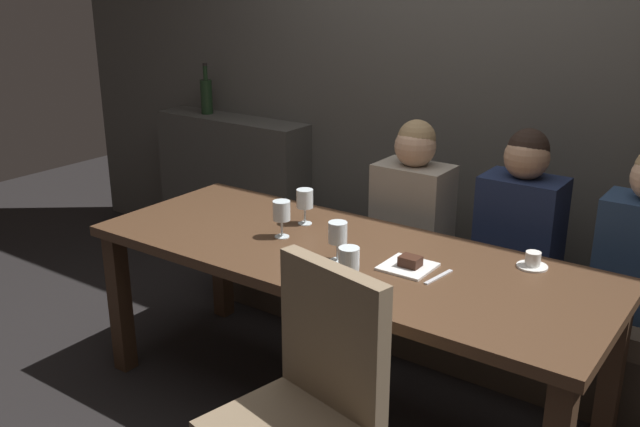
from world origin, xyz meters
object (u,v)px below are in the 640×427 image
at_px(dining_table, 342,270).
at_px(wine_bottle_dark_red, 206,95).
at_px(chair_near_side, 307,398).
at_px(wine_glass_far_left, 349,261).
at_px(diner_redhead, 413,197).
at_px(espresso_cup, 533,261).
at_px(dessert_plate, 409,264).
at_px(banquette_bench, 417,301).
at_px(fork_on_table, 439,277).
at_px(diner_bearded, 521,214).
at_px(wine_glass_near_right, 282,213).
at_px(wine_glass_center_front, 338,234).
at_px(wine_glass_near_left, 305,200).

relative_size(dining_table, wine_bottle_dark_red, 6.75).
xyz_separation_m(chair_near_side, wine_glass_far_left, (-0.12, 0.42, 0.29)).
bearing_deg(diner_redhead, espresso_cup, -27.96).
relative_size(wine_glass_far_left, dessert_plate, 0.86).
xyz_separation_m(banquette_bench, chair_near_side, (0.35, -1.42, 0.33)).
xyz_separation_m(chair_near_side, espresso_cup, (0.35, 1.01, 0.21)).
height_order(dessert_plate, fork_on_table, dessert_plate).
bearing_deg(chair_near_side, banquette_bench, 103.73).
bearing_deg(dining_table, espresso_cup, 22.29).
bearing_deg(diner_bearded, wine_glass_far_left, -104.49).
height_order(wine_bottle_dark_red, dessert_plate, wine_bottle_dark_red).
height_order(chair_near_side, fork_on_table, chair_near_side).
height_order(diner_bearded, wine_glass_near_right, diner_bearded).
bearing_deg(wine_glass_far_left, diner_bearded, 75.51).
height_order(chair_near_side, wine_glass_near_right, chair_near_side).
bearing_deg(wine_bottle_dark_red, wine_glass_center_front, -32.33).
bearing_deg(wine_glass_near_right, banquette_bench, 67.17).
bearing_deg(wine_bottle_dark_red, diner_bearded, -8.08).
bearing_deg(espresso_cup, banquette_bench, 149.34).
relative_size(wine_glass_near_left, fork_on_table, 0.96).
relative_size(wine_glass_center_front, espresso_cup, 1.37).
height_order(wine_bottle_dark_red, wine_glass_near_right, wine_bottle_dark_red).
bearing_deg(dessert_plate, wine_glass_near_left, 165.00).
relative_size(diner_redhead, wine_bottle_dark_red, 2.21).
distance_m(dining_table, diner_redhead, 0.69).
height_order(wine_glass_near_right, fork_on_table, wine_glass_near_right).
bearing_deg(wine_glass_far_left, wine_glass_center_front, 132.60).
bearing_deg(dessert_plate, fork_on_table, -7.68).
bearing_deg(wine_glass_near_left, wine_glass_near_right, -84.34).
bearing_deg(dessert_plate, wine_glass_center_front, -158.47).
bearing_deg(banquette_bench, dining_table, -90.00).
relative_size(diner_bearded, wine_bottle_dark_red, 2.26).
distance_m(diner_bearded, wine_bottle_dark_red, 2.29).
bearing_deg(wine_glass_far_left, wine_glass_near_left, 139.21).
bearing_deg(diner_redhead, wine_glass_center_front, -84.10).
height_order(diner_redhead, dessert_plate, diner_redhead).
relative_size(diner_redhead, wine_glass_far_left, 4.39).
relative_size(dining_table, espresso_cup, 18.33).
distance_m(wine_glass_near_right, wine_glass_near_left, 0.19).
height_order(wine_bottle_dark_red, wine_glass_center_front, wine_bottle_dark_red).
height_order(dining_table, wine_glass_far_left, wine_glass_far_left).
height_order(diner_redhead, diner_bearded, diner_bearded).
height_order(diner_bearded, fork_on_table, diner_bearded).
bearing_deg(wine_glass_near_right, diner_bearded, 43.10).
distance_m(banquette_bench, wine_glass_center_front, 1.02).
bearing_deg(espresso_cup, wine_glass_far_left, -128.89).
distance_m(banquette_bench, chair_near_side, 1.50).
distance_m(chair_near_side, espresso_cup, 1.09).
bearing_deg(wine_glass_center_front, wine_bottle_dark_red, 147.67).
xyz_separation_m(wine_glass_center_front, dessert_plate, (0.27, 0.10, -0.10)).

